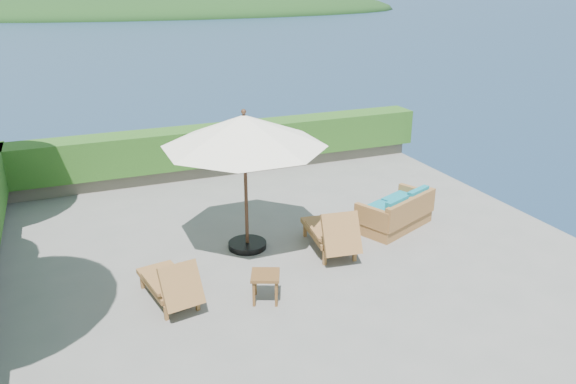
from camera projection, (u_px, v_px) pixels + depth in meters
name	position (u px, v px, depth m)	size (l,w,h in m)	color
ground	(289.00, 260.00, 10.91)	(12.00, 12.00, 0.00)	slate
foundation	(289.00, 328.00, 11.46)	(12.00, 12.00, 3.00)	#514940
offshore_island	(171.00, 13.00, 141.92)	(126.00, 57.60, 12.60)	black
planter_wall_far	(213.00, 168.00, 15.69)	(12.00, 0.60, 0.36)	#665F51
hedge_far	(212.00, 145.00, 15.45)	(12.40, 0.90, 1.00)	#1D4914
patio_umbrella	(244.00, 132.00, 10.57)	(4.20, 4.20, 2.87)	black
lounge_left	(171.00, 283.00, 9.36)	(0.91, 1.66, 0.91)	olive
lounge_right	(332.00, 232.00, 11.11)	(0.94, 1.84, 1.02)	olive
side_table	(265.00, 279.00, 9.41)	(0.62, 0.62, 0.51)	brown
wicker_loveseat	(397.00, 214.00, 12.22)	(1.97, 1.53, 0.87)	olive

